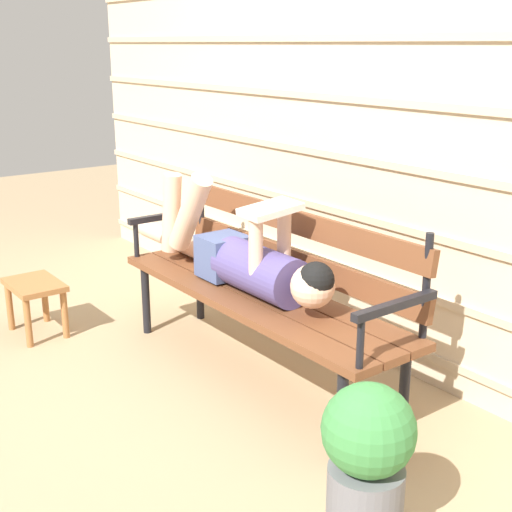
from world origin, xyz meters
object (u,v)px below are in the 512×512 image
(reclining_person, at_px, (240,256))
(footstool, at_px, (35,293))
(potted_plant, at_px, (367,464))
(park_bench, at_px, (268,280))

(reclining_person, distance_m, footstool, 1.25)
(reclining_person, xyz_separation_m, potted_plant, (1.31, -0.46, -0.26))
(park_bench, relative_size, potted_plant, 3.06)
(reclining_person, height_order, footstool, reclining_person)
(park_bench, height_order, reclining_person, reclining_person)
(reclining_person, xyz_separation_m, footstool, (-1.00, -0.66, -0.34))
(reclining_person, bearing_deg, park_bench, 29.22)
(reclining_person, height_order, potted_plant, reclining_person)
(park_bench, xyz_separation_m, reclining_person, (-0.12, -0.07, 0.10))
(reclining_person, distance_m, potted_plant, 1.41)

